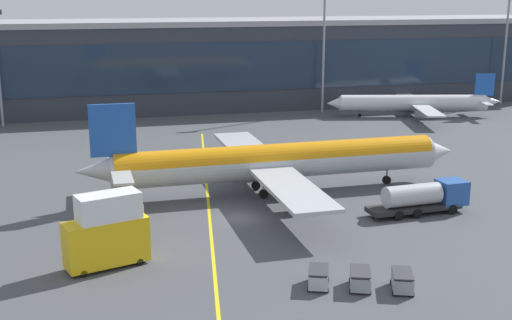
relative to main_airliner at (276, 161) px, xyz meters
name	(u,v)px	position (x,y,z in m)	size (l,w,h in m)	color
ground_plane	(239,218)	(-5.98, -7.61, -3.72)	(700.00, 700.00, 0.00)	#47494F
apron_lead_in_line	(209,214)	(-8.71, -5.61, -3.72)	(0.30, 80.00, 0.01)	yellow
terminal_building	(77,67)	(-22.00, 60.20, 4.74)	(193.70, 19.37, 16.88)	#2D333D
main_airliner	(276,161)	(0.00, 0.00, 0.00)	(44.19, 35.11, 10.98)	#B2B7BC
fuel_tanker	(424,197)	(12.83, -10.68, -1.98)	(10.95, 3.29, 3.25)	#232326
crew_van	(115,214)	(-18.20, -7.12, -2.41)	(5.20, 4.79, 2.30)	yellow
catering_lift	(107,232)	(-19.23, -16.97, -0.66)	(7.24, 4.40, 6.30)	yellow
baggage_cart_0	(318,277)	(-3.54, -24.94, -2.94)	(2.36, 3.02, 1.48)	#B2B7BC
baggage_cart_1	(360,279)	(-0.54, -26.04, -2.94)	(2.36, 3.02, 1.48)	gray
baggage_cart_2	(402,281)	(2.47, -27.15, -2.94)	(2.36, 3.02, 1.48)	gray
commuter_jet_near	(414,103)	(36.90, 39.56, -1.09)	(31.26, 25.07, 7.84)	silver
apron_light_mast_1	(506,41)	(60.48, 48.24, 8.96)	(2.80, 0.50, 21.46)	gray
apron_light_mast_2	(324,33)	(22.50, 48.24, 10.94)	(2.80, 0.50, 25.29)	gray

